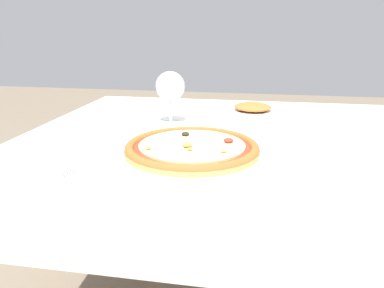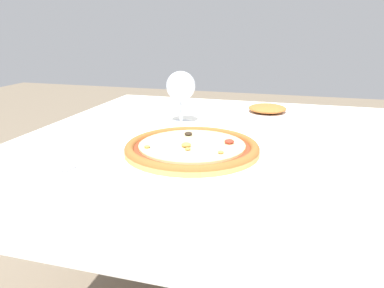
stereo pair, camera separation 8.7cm
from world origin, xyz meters
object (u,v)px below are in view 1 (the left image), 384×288
object	(u,v)px
wine_glass_far_left	(170,87)
side_plate	(253,110)
fork	(54,185)
pizza_plate	(192,149)
dining_table	(279,171)

from	to	relation	value
wine_glass_far_left	side_plate	distance (m)	0.33
fork	wine_glass_far_left	size ratio (longest dim) A/B	1.04
fork	pizza_plate	bearing A→B (deg)	42.97
dining_table	wine_glass_far_left	xyz separation A→B (m)	(-0.33, 0.16, 0.19)
dining_table	wine_glass_far_left	size ratio (longest dim) A/B	8.78
pizza_plate	dining_table	bearing A→B (deg)	31.38
pizza_plate	wine_glass_far_left	size ratio (longest dim) A/B	2.08
fork	wine_glass_far_left	xyz separation A→B (m)	(0.11, 0.50, 0.11)
fork	side_plate	world-z (taller)	side_plate
fork	side_plate	distance (m)	0.78
fork	wine_glass_far_left	world-z (taller)	wine_glass_far_left
pizza_plate	fork	distance (m)	0.32
dining_table	pizza_plate	world-z (taller)	pizza_plate
dining_table	fork	size ratio (longest dim) A/B	8.42
dining_table	pizza_plate	bearing A→B (deg)	-148.62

